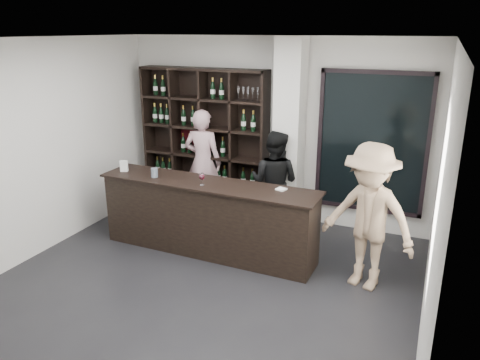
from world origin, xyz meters
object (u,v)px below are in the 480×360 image
at_px(wine_shelf, 204,141).
at_px(taster_pink, 203,162).
at_px(taster_black, 274,182).
at_px(customer, 369,217).
at_px(tasting_counter, 208,218).

bearing_deg(wine_shelf, taster_pink, -73.14).
xyz_separation_m(taster_black, customer, (1.56, -1.10, 0.10)).
relative_size(taster_black, customer, 0.88).
bearing_deg(taster_pink, taster_black, 166.12).
relative_size(taster_pink, customer, 0.99).
distance_m(wine_shelf, taster_pink, 0.36).
distance_m(wine_shelf, tasting_counter, 1.80).
bearing_deg(wine_shelf, customer, -27.18).
distance_m(taster_black, customer, 1.91).
bearing_deg(taster_black, wine_shelf, -12.91).
xyz_separation_m(tasting_counter, taster_black, (0.59, 1.05, 0.27)).
height_order(tasting_counter, customer, customer).
bearing_deg(customer, taster_pink, 172.03).
height_order(wine_shelf, customer, wine_shelf).
xyz_separation_m(wine_shelf, customer, (2.95, -1.52, -0.31)).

